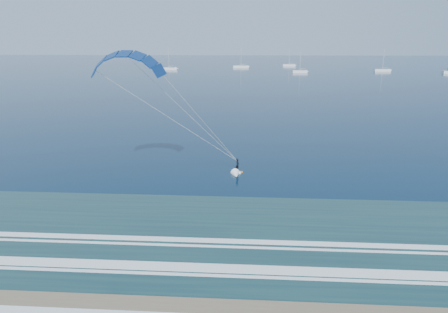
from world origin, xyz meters
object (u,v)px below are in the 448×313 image
sailboat_0 (169,68)px  sailboat_4 (382,70)px  kitesurfer_rig (186,112)px  sailboat_1 (241,66)px  sailboat_2 (300,71)px  sailboat_3 (289,65)px

sailboat_0 → sailboat_4: bearing=-2.9°
sailboat_0 → sailboat_4: sailboat_0 is taller
kitesurfer_rig → sailboat_4: 193.31m
sailboat_1 → sailboat_0: bearing=-152.2°
sailboat_1 → sailboat_2: sailboat_1 is taller
sailboat_0 → sailboat_3: 79.25m
sailboat_3 → sailboat_4: size_ratio=0.95×
sailboat_1 → sailboat_2: bearing=-51.6°
sailboat_4 → sailboat_2: bearing=-165.1°
sailboat_3 → sailboat_4: bearing=-43.6°
kitesurfer_rig → sailboat_1: size_ratio=1.36×
sailboat_2 → sailboat_4: sailboat_4 is taller
sailboat_4 → sailboat_3: bearing=136.4°
kitesurfer_rig → sailboat_0: (-38.62, 183.29, -7.30)m
kitesurfer_rig → sailboat_2: kitesurfer_rig is taller
sailboat_1 → sailboat_2: 49.51m
sailboat_0 → sailboat_1: 45.01m
sailboat_2 → sailboat_3: (-0.44, 54.68, 0.00)m
sailboat_0 → sailboat_4: (115.10, -5.91, -0.01)m
kitesurfer_rig → sailboat_1: kitesurfer_rig is taller
kitesurfer_rig → sailboat_2: (31.95, 165.53, -7.31)m
sailboat_1 → sailboat_3: size_ratio=1.15×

